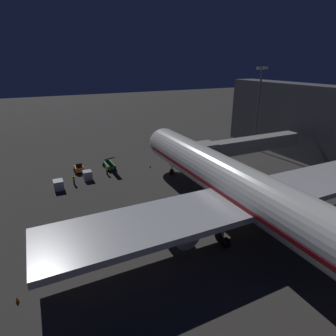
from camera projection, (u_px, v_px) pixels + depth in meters
ground_plane at (212, 206)px, 41.56m from camera, size 320.00×320.00×0.00m
airliner_at_gate at (261, 200)px, 31.93m from camera, size 48.58×58.95×19.52m
jet_bridge at (242, 146)px, 51.86m from camera, size 22.83×3.40×7.01m
apron_floodlight_mast at (258, 104)px, 64.66m from camera, size 2.90×0.50×19.03m
pushback_tug at (79, 169)px, 53.93m from camera, size 1.86×2.30×1.95m
belt_loader at (109, 164)px, 56.08m from camera, size 1.96×6.82×3.28m
baggage_container_near_belt at (59, 185)px, 46.72m from camera, size 1.56×1.89×1.62m
baggage_container_mid_row at (87, 175)px, 50.63m from camera, size 1.52×1.64×1.64m
ground_crew_marshaller_fwd at (107, 170)px, 52.75m from camera, size 0.40×0.40×1.83m
ground_crew_under_port_wing at (74, 179)px, 48.47m from camera, size 0.40×0.40×1.83m
traffic_cone_nose_port at (170, 163)px, 58.28m from camera, size 0.36×0.36×0.55m
traffic_cone_nose_starboard at (150, 166)px, 56.49m from camera, size 0.36×0.36×0.55m
traffic_cone_wingtip_svc_side at (17, 300)px, 24.92m from camera, size 0.36×0.36×0.55m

